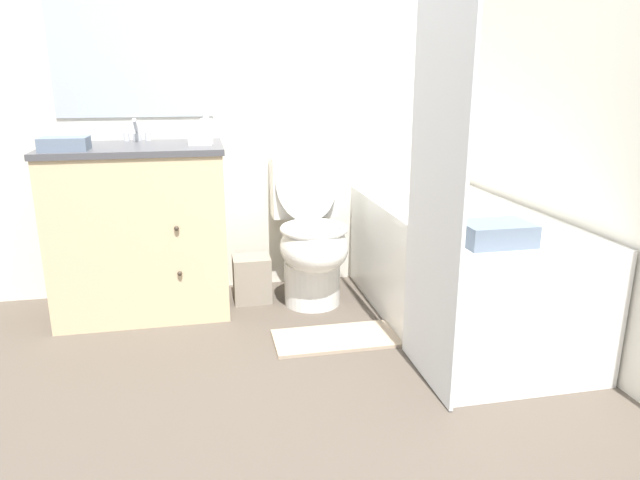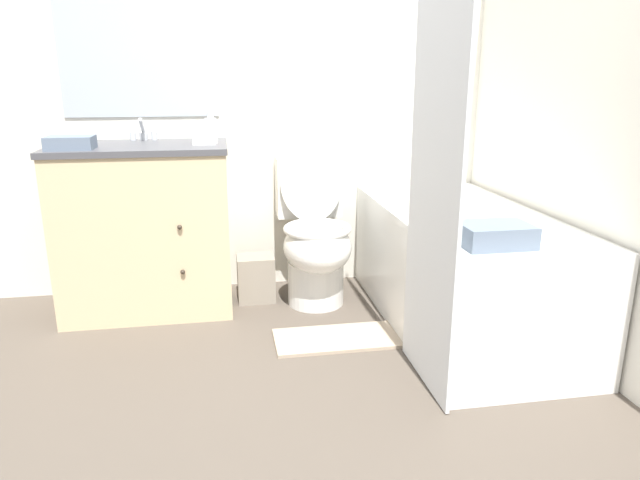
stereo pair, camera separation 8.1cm
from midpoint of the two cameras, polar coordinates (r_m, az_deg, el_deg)
The scene contains 14 objects.
ground_plane at distance 2.01m, azimuth 1.58°, elevation -20.94°, with size 14.00×14.00×0.00m, color brown.
wall_back at distance 3.31m, azimuth -5.59°, elevation 16.75°, with size 8.00×0.06×2.50m.
wall_right at distance 2.88m, azimuth 22.32°, elevation 15.76°, with size 0.05×2.70×2.50m.
vanity_cabinet at distance 3.11m, azimuth -18.17°, elevation 1.14°, with size 0.87×0.56×0.88m.
sink_faucet at distance 3.22m, azimuth -18.54°, elevation 9.97°, with size 0.14×0.12×0.12m.
toilet at distance 3.09m, azimuth -1.69°, elevation 0.24°, with size 0.36×0.63×0.86m.
bathtub at distance 2.93m, azimuth 12.85°, elevation -2.61°, with size 0.71×1.50×0.58m.
shower_curtain at distance 2.17m, azimuth 10.66°, elevation 8.93°, with size 0.02×0.51×1.89m.
wastebasket at distance 3.19m, azimuth -7.55°, elevation -3.87°, with size 0.20×0.17×0.25m.
tissue_box at distance 2.99m, azimuth -12.74°, elevation 10.27°, with size 0.11×0.14×0.12m.
soap_dispenser at distance 2.98m, azimuth -12.06°, elevation 10.67°, with size 0.06×0.06×0.16m.
hand_towel_folded at distance 2.93m, azimuth -24.93°, elevation 8.72°, with size 0.21×0.15×0.06m.
bath_towel_folded at distance 2.30m, azimuth 16.18°, elevation 0.64°, with size 0.27×0.20×0.09m.
bath_mat at distance 2.75m, azimuth 0.83°, elevation -9.79°, with size 0.60×0.28×0.02m.
Camera 1 is at (-0.42, -1.55, 1.21)m, focal length 32.00 mm.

